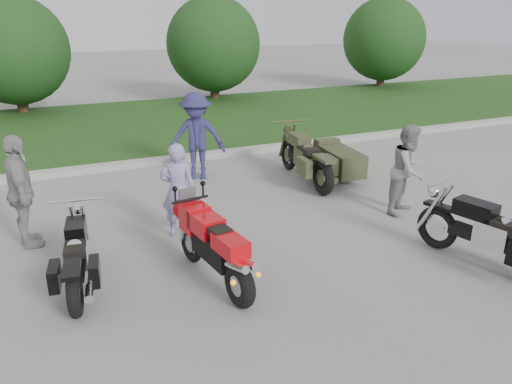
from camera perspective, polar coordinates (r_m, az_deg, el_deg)
name	(u,v)px	position (r m, az deg, el deg)	size (l,w,h in m)	color
ground	(262,282)	(6.95, 0.75, -10.28)	(80.00, 80.00, 0.00)	gray
curb	(160,161)	(12.21, -10.92, 3.51)	(60.00, 0.30, 0.15)	#A29F98
grass_strip	(129,126)	(16.16, -14.32, 7.35)	(60.00, 8.00, 0.14)	#31521C
tree_mid_left	(14,50)	(19.00, -25.95, 14.36)	(3.60, 3.60, 4.00)	#3F2B1C
tree_mid_right	(214,44)	(20.06, -4.88, 16.46)	(3.60, 3.60, 4.00)	#3F2B1C
tree_far_right	(384,39)	(23.87, 14.42, 16.55)	(3.60, 3.60, 4.00)	#3F2B1C
sportbike_red	(214,246)	(6.69, -4.79, -6.16)	(0.54, 2.01, 0.95)	black
cruiser_left	(77,260)	(7.03, -19.73, -7.35)	(0.47, 2.09, 0.81)	black
cruiser_right	(500,241)	(7.79, 26.15, -5.01)	(0.87, 2.39, 0.94)	black
cruiser_sidecar	(326,161)	(10.82, 7.98, 3.58)	(1.32, 2.51, 0.96)	black
person_stripe	(178,190)	(8.08, -8.88, 0.18)	(0.57, 0.38, 1.57)	#8D86B6
person_grey	(408,169)	(9.33, 16.99, 2.49)	(0.79, 0.62, 1.63)	gray
person_denim	(197,136)	(10.83, -6.80, 6.32)	(1.21, 0.70, 1.88)	navy
person_back	(21,192)	(8.38, -25.29, -0.05)	(1.05, 0.44, 1.79)	#989893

